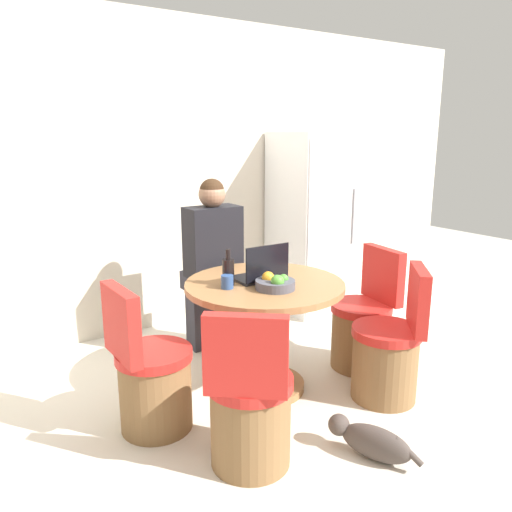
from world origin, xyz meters
TOP-DOWN VIEW (x-y plane):
  - ground_plane at (0.00, 0.00)m, footprint 12.00×12.00m
  - wall_back at (0.00, 1.69)m, footprint 7.00×0.06m
  - refrigerator at (1.30, 1.32)m, footprint 0.66×0.67m
  - dining_table at (-0.01, 0.22)m, footprint 1.01×1.01m
  - chair_left_side at (-0.80, 0.19)m, footprint 0.43×0.43m
  - chair_near_right_corner at (0.58, -0.31)m, footprint 0.50×0.50m
  - chair_near_left_corner at (-0.51, -0.39)m, footprint 0.50×0.50m
  - chair_right_side at (0.78, 0.11)m, footprint 0.45×0.44m
  - person_seated at (0.00, 0.95)m, footprint 0.40×0.37m
  - laptop at (-0.00, 0.27)m, footprint 0.32×0.23m
  - fruit_bowl at (-0.03, 0.06)m, footprint 0.24×0.24m
  - coffee_cup at (-0.27, 0.24)m, footprint 0.07×0.07m
  - bottle at (-0.23, 0.29)m, footprint 0.07×0.07m
  - cat at (0.05, -0.69)m, footprint 0.27×0.49m

SIDE VIEW (x-z plane):
  - ground_plane at x=0.00m, z-range 0.00..0.00m
  - cat at x=0.05m, z-range 0.01..0.19m
  - chair_left_side at x=-0.80m, z-range -0.14..0.73m
  - chair_near_right_corner at x=0.58m, z-range -0.14..0.73m
  - chair_near_left_corner at x=-0.51m, z-range -0.14..0.73m
  - chair_right_side at x=0.78m, z-range -0.14..0.73m
  - dining_table at x=-0.01m, z-range 0.13..0.86m
  - person_seated at x=0.00m, z-range 0.06..1.40m
  - fruit_bowl at x=-0.03m, z-range 0.72..0.83m
  - coffee_cup at x=-0.27m, z-range 0.74..0.82m
  - laptop at x=0.00m, z-range 0.67..0.91m
  - bottle at x=-0.23m, z-range 0.71..0.94m
  - refrigerator at x=1.30m, z-range 0.00..1.67m
  - wall_back at x=0.00m, z-range 0.00..2.60m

